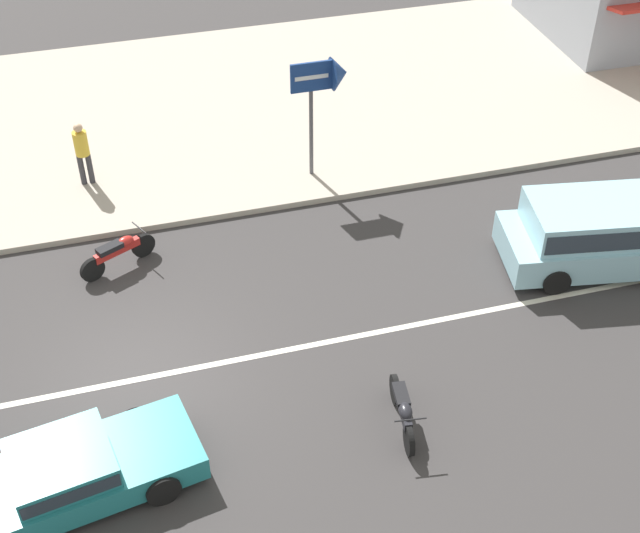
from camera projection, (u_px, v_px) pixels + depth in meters
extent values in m
plane|color=#383535|center=(138.00, 379.00, 16.97)|extent=(160.00, 160.00, 0.00)
cube|color=silver|center=(138.00, 379.00, 16.97)|extent=(50.40, 0.14, 0.01)
cube|color=#ADA393|center=(96.00, 127.00, 24.11)|extent=(68.00, 10.00, 0.15)
cube|color=#93C6D6|center=(609.00, 242.00, 19.43)|extent=(4.93, 2.65, 0.70)
cube|color=#93C6D6|center=(603.00, 217.00, 18.97)|extent=(3.40, 2.21, 0.70)
cube|color=#28333D|center=(603.00, 217.00, 18.97)|extent=(3.28, 2.23, 0.45)
cylinder|color=black|center=(531.00, 230.00, 20.14)|extent=(0.63, 0.32, 0.60)
cylinder|color=black|center=(556.00, 281.00, 18.76)|extent=(0.63, 0.32, 0.60)
cube|color=teal|center=(69.00, 479.00, 14.67)|extent=(4.56, 2.34, 0.48)
cube|color=teal|center=(61.00, 463.00, 14.37)|extent=(1.86, 1.71, 0.42)
cube|color=#28333D|center=(61.00, 463.00, 14.37)|extent=(1.80, 1.74, 0.27)
cylinder|color=black|center=(163.00, 488.00, 14.66)|extent=(0.63, 0.32, 0.60)
cylinder|color=black|center=(136.00, 424.00, 15.73)|extent=(0.63, 0.32, 0.60)
cylinder|color=black|center=(409.00, 440.00, 15.47)|extent=(0.18, 0.57, 0.56)
cylinder|color=black|center=(395.00, 389.00, 16.39)|extent=(0.18, 0.57, 0.56)
cube|color=black|center=(402.00, 406.00, 15.80)|extent=(0.28, 1.04, 0.18)
cube|color=black|center=(401.00, 395.00, 15.83)|extent=(0.31, 0.57, 0.12)
ellipsoid|color=black|center=(405.00, 411.00, 15.57)|extent=(0.29, 0.43, 0.22)
cylinder|color=#232326|center=(410.00, 420.00, 15.17)|extent=(0.56, 0.11, 0.03)
cylinder|color=black|center=(143.00, 245.00, 19.74)|extent=(0.55, 0.34, 0.56)
cylinder|color=black|center=(93.00, 270.00, 19.08)|extent=(0.55, 0.34, 0.56)
cube|color=red|center=(117.00, 250.00, 19.28)|extent=(1.04, 0.60, 0.18)
cube|color=black|center=(110.00, 248.00, 19.11)|extent=(0.62, 0.47, 0.12)
ellipsoid|color=red|center=(125.00, 242.00, 19.32)|extent=(0.46, 0.39, 0.22)
cylinder|color=#232326|center=(139.00, 228.00, 19.40)|extent=(0.27, 0.52, 0.03)
cylinder|color=#4C4C51|center=(311.00, 133.00, 21.49)|extent=(0.10, 0.10, 2.30)
cube|color=navy|center=(311.00, 77.00, 20.50)|extent=(1.00, 0.06, 0.72)
cone|color=navy|center=(339.00, 73.00, 20.65)|extent=(0.36, 0.80, 0.80)
cube|color=white|center=(312.00, 77.00, 20.48)|extent=(0.80, 0.01, 0.10)
cylinder|color=#333338|center=(82.00, 169.00, 21.61)|extent=(0.14, 0.14, 0.82)
cylinder|color=#333338|center=(90.00, 168.00, 21.65)|extent=(0.14, 0.14, 0.82)
cylinder|color=gold|center=(81.00, 143.00, 21.17)|extent=(0.34, 0.34, 0.61)
sphere|color=#D6AD89|center=(78.00, 128.00, 20.91)|extent=(0.22, 0.22, 0.22)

